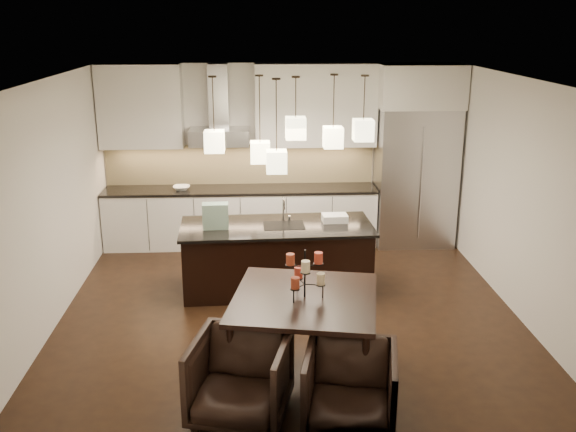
{
  "coord_description": "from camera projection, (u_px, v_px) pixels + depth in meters",
  "views": [
    {
      "loc": [
        -0.39,
        -7.22,
        3.46
      ],
      "look_at": [
        0.0,
        0.2,
        1.15
      ],
      "focal_mm": 40.0,
      "sensor_mm": 36.0,
      "label": 1
    }
  ],
  "objects": [
    {
      "name": "wall_front",
      "position": [
        308.0,
        299.0,
        4.88
      ],
      "size": [
        5.5,
        0.02,
        2.8
      ],
      "primitive_type": "cube",
      "color": "silver",
      "rests_on": "ground"
    },
    {
      "name": "countertop",
      "position": [
        240.0,
        190.0,
        9.95
      ],
      "size": [
        4.21,
        0.66,
        0.04
      ],
      "primitive_type": "cube",
      "color": "black",
      "rests_on": "lower_cabinets"
    },
    {
      "name": "candle_a",
      "position": [
        321.0,
        279.0,
        6.21
      ],
      "size": [
        0.1,
        0.1,
        0.11
      ],
      "primitive_type": "cylinder",
      "rotation": [
        0.0,
        0.0,
        -0.19
      ],
      "color": "beige",
      "rests_on": "candelabra"
    },
    {
      "name": "dining_table",
      "position": [
        304.0,
        335.0,
        6.41
      ],
      "size": [
        1.62,
        1.62,
        0.83
      ],
      "primitive_type": null,
      "rotation": [
        0.0,
        0.0,
        -0.19
      ],
      "color": "black",
      "rests_on": "floor"
    },
    {
      "name": "candle_e",
      "position": [
        290.0,
        259.0,
        6.22
      ],
      "size": [
        0.1,
        0.1,
        0.11
      ],
      "primitive_type": "cylinder",
      "rotation": [
        0.0,
        0.0,
        -0.19
      ],
      "color": "#A23C23",
      "rests_on": "candelabra"
    },
    {
      "name": "upper_cab_left",
      "position": [
        140.0,
        107.0,
        9.63
      ],
      "size": [
        1.25,
        0.35,
        1.25
      ],
      "primitive_type": "cube",
      "color": "silver",
      "rests_on": "wall_back"
    },
    {
      "name": "armchair_left",
      "position": [
        240.0,
        378.0,
        5.69
      ],
      "size": [
        1.01,
        1.03,
        0.78
      ],
      "primitive_type": "imported",
      "rotation": [
        0.0,
        0.0,
        -0.24
      ],
      "color": "black",
      "rests_on": "floor"
    },
    {
      "name": "pendant_c",
      "position": [
        296.0,
        128.0,
        7.69
      ],
      "size": [
        0.24,
        0.24,
        0.26
      ],
      "primitive_type": "cube",
      "color": "beige",
      "rests_on": "ceiling"
    },
    {
      "name": "refrigerator",
      "position": [
        415.0,
        177.0,
        9.99
      ],
      "size": [
        1.2,
        0.72,
        2.15
      ],
      "primitive_type": "cube",
      "color": "#B7B7BA",
      "rests_on": "floor"
    },
    {
      "name": "pendant_b",
      "position": [
        260.0,
        152.0,
        7.97
      ],
      "size": [
        0.24,
        0.24,
        0.26
      ],
      "primitive_type": "cube",
      "color": "beige",
      "rests_on": "ceiling"
    },
    {
      "name": "island_top",
      "position": [
        277.0,
        227.0,
        8.3
      ],
      "size": [
        2.52,
        1.13,
        0.04
      ],
      "primitive_type": "cube",
      "rotation": [
        0.0,
        0.0,
        0.04
      ],
      "color": "black",
      "rests_on": "island_body"
    },
    {
      "name": "faucet",
      "position": [
        283.0,
        209.0,
        8.34
      ],
      "size": [
        0.1,
        0.23,
        0.37
      ],
      "primitive_type": null,
      "rotation": [
        0.0,
        0.0,
        0.04
      ],
      "color": "silver",
      "rests_on": "island_top"
    },
    {
      "name": "candle_f",
      "position": [
        306.0,
        267.0,
        6.04
      ],
      "size": [
        0.1,
        0.1,
        0.11
      ],
      "primitive_type": "cylinder",
      "rotation": [
        0.0,
        0.0,
        -0.19
      ],
      "color": "beige",
      "rests_on": "candelabra"
    },
    {
      "name": "wall_left",
      "position": [
        50.0,
        204.0,
        7.38
      ],
      "size": [
        0.02,
        5.5,
        2.8
      ],
      "primitive_type": "cube",
      "color": "silver",
      "rests_on": "ground"
    },
    {
      "name": "pendant_d",
      "position": [
        333.0,
        137.0,
        8.04
      ],
      "size": [
        0.24,
        0.24,
        0.26
      ],
      "primitive_type": "cube",
      "color": "beige",
      "rests_on": "ceiling"
    },
    {
      "name": "fruit_bowl",
      "position": [
        182.0,
        188.0,
        9.84
      ],
      "size": [
        0.27,
        0.27,
        0.06
      ],
      "primitive_type": "imported",
      "rotation": [
        0.0,
        0.0,
        0.05
      ],
      "color": "silver",
      "rests_on": "countertop"
    },
    {
      "name": "pendant_e",
      "position": [
        363.0,
        130.0,
        7.87
      ],
      "size": [
        0.24,
        0.24,
        0.26
      ],
      "primitive_type": "cube",
      "color": "beige",
      "rests_on": "ceiling"
    },
    {
      "name": "backsplash",
      "position": [
        240.0,
        164.0,
        10.14
      ],
      "size": [
        4.21,
        0.02,
        0.63
      ],
      "primitive_type": "cube",
      "color": "#C6B683",
      "rests_on": "countertop"
    },
    {
      "name": "fridge_panel",
      "position": [
        421.0,
        86.0,
        9.57
      ],
      "size": [
        1.26,
        0.72,
        0.65
      ],
      "primitive_type": "cube",
      "color": "silver",
      "rests_on": "refrigerator"
    },
    {
      "name": "hood_canopy",
      "position": [
        219.0,
        137.0,
        9.74
      ],
      "size": [
        0.9,
        0.52,
        0.24
      ],
      "primitive_type": "cube",
      "color": "#B7B7BA",
      "rests_on": "wall_back"
    },
    {
      "name": "wall_right",
      "position": [
        519.0,
        197.0,
        7.65
      ],
      "size": [
        0.02,
        5.5,
        2.8
      ],
      "primitive_type": "cube",
      "color": "silver",
      "rests_on": "ground"
    },
    {
      "name": "armchair_right",
      "position": [
        350.0,
        389.0,
        5.58
      ],
      "size": [
        0.93,
        0.95,
        0.74
      ],
      "primitive_type": "imported",
      "rotation": [
        0.0,
        0.0,
        -0.2
      ],
      "color": "black",
      "rests_on": "floor"
    },
    {
      "name": "hood_chimney",
      "position": [
        219.0,
        96.0,
        9.67
      ],
      "size": [
        0.3,
        0.28,
        0.96
      ],
      "primitive_type": "cube",
      "color": "#B7B7BA",
      "rests_on": "hood_canopy"
    },
    {
      "name": "lower_cabinets",
      "position": [
        241.0,
        218.0,
        10.09
      ],
      "size": [
        4.21,
        0.62,
        0.88
      ],
      "primitive_type": "cube",
      "color": "silver",
      "rests_on": "floor"
    },
    {
      "name": "food_container",
      "position": [
        335.0,
        218.0,
        8.43
      ],
      "size": [
        0.34,
        0.24,
        0.1
      ],
      "primitive_type": "cube",
      "rotation": [
        0.0,
        0.0,
        0.04
      ],
      "color": "silver",
      "rests_on": "island_top"
    },
    {
      "name": "candle_c",
      "position": [
        295.0,
        283.0,
        6.11
      ],
      "size": [
        0.1,
        0.1,
        0.11
      ],
      "primitive_type": "cylinder",
      "rotation": [
        0.0,
        0.0,
        -0.19
      ],
      "color": "#A23C23",
      "rests_on": "candelabra"
    },
    {
      "name": "candle_d",
      "position": [
        318.0,
        258.0,
        6.26
      ],
      "size": [
        0.1,
        0.1,
        0.11
      ],
      "primitive_type": "cylinder",
      "rotation": [
        0.0,
        0.0,
        -0.19
      ],
      "color": "#D1402B",
      "rests_on": "candelabra"
    },
    {
      "name": "wall_back",
      "position": [
        280.0,
        153.0,
        10.15
      ],
      "size": [
        5.5,
        0.02,
        2.8
      ],
      "primitive_type": "cube",
      "color": "silver",
      "rests_on": "ground"
    },
    {
      "name": "pendant_a",
      "position": [
        214.0,
        141.0,
        7.78
      ],
      "size": [
        0.24,
        0.24,
        0.26
      ],
      "primitive_type": "cube",
      "color": "beige",
      "rests_on": "ceiling"
    },
    {
      "name": "floor",
      "position": [
        289.0,
        310.0,
        7.93
      ],
      "size": [
        5.5,
        5.5,
        0.02
      ],
      "primitive_type": "cube",
      "color": "black",
      "rests_on": "ground"
    },
    {
      "name": "pendant_f",
      "position": [
        277.0,
        161.0,
        7.56
      ],
      "size": [
        0.24,
        0.24,
        0.26
      ],
      "primitive_type": "cube",
      "color": "beige",
      "rests_on": "ceiling"
    },
    {
      "name": "tote_bag",
      "position": [
        216.0,
        216.0,
        8.13
      ],
      "size": [
        0.33,
        0.19,
        0.33
      ],
      "primitive_type": "cube",
      "rotation": [
        0.0,
        0.0,
        0.04
      ],
      "color": "#18513B",
      "rests_on": "island_top"
    },
    {
      "name": "candelabra",
      "position": [
        305.0,
        274.0,
        6.22
      ],
      "size": [
        0.47,
        0.47,
        0.49
      ],
      "primitive_type": null,
      "rotation": [
        0.0,
        0.0,
        -0.19
      ],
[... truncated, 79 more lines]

